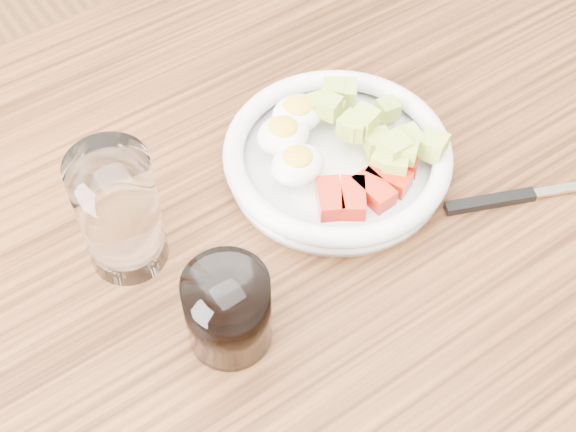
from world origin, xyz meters
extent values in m
cube|color=brown|center=(0.65, 0.35, 0.36)|extent=(0.07, 0.07, 0.73)
cube|color=brown|center=(0.00, 0.00, 0.75)|extent=(1.50, 0.90, 0.04)
cylinder|color=white|center=(0.08, 0.05, 0.78)|extent=(0.24, 0.24, 0.01)
torus|color=white|center=(0.08, 0.05, 0.79)|extent=(0.25, 0.25, 0.02)
cube|color=#B31D0B|center=(0.04, 0.01, 0.79)|extent=(0.04, 0.05, 0.02)
cube|color=#B31D0B|center=(0.06, 0.00, 0.79)|extent=(0.05, 0.05, 0.02)
cube|color=#B31D0B|center=(0.08, -0.01, 0.79)|extent=(0.03, 0.05, 0.02)
cube|color=#B31D0B|center=(0.11, 0.00, 0.79)|extent=(0.04, 0.05, 0.02)
cube|color=#B31D0B|center=(0.13, 0.01, 0.79)|extent=(0.05, 0.05, 0.02)
ellipsoid|color=white|center=(0.04, 0.10, 0.81)|extent=(0.06, 0.05, 0.03)
ellipsoid|color=yellow|center=(0.04, 0.10, 0.82)|extent=(0.03, 0.03, 0.01)
ellipsoid|color=white|center=(0.07, 0.11, 0.81)|extent=(0.06, 0.05, 0.03)
ellipsoid|color=yellow|center=(0.07, 0.11, 0.82)|extent=(0.03, 0.03, 0.01)
ellipsoid|color=white|center=(0.03, 0.06, 0.81)|extent=(0.06, 0.05, 0.03)
ellipsoid|color=yellow|center=(0.03, 0.06, 0.82)|extent=(0.03, 0.03, 0.01)
cube|color=#BACA4D|center=(0.10, 0.11, 0.81)|extent=(0.02, 0.02, 0.02)
cube|color=#BACA4D|center=(0.11, 0.01, 0.80)|extent=(0.03, 0.03, 0.03)
cube|color=#BACA4D|center=(0.12, 0.01, 0.82)|extent=(0.03, 0.03, 0.03)
cube|color=#BACA4D|center=(0.11, 0.06, 0.82)|extent=(0.03, 0.03, 0.02)
cube|color=#BACA4D|center=(0.13, 0.00, 0.82)|extent=(0.03, 0.03, 0.02)
cube|color=#BACA4D|center=(0.16, 0.07, 0.80)|extent=(0.02, 0.02, 0.02)
cube|color=#BACA4D|center=(0.12, 0.06, 0.82)|extent=(0.03, 0.03, 0.03)
cube|color=#BACA4D|center=(0.11, 0.06, 0.82)|extent=(0.03, 0.03, 0.02)
cube|color=#BACA4D|center=(0.10, 0.09, 0.82)|extent=(0.03, 0.03, 0.02)
cube|color=#BACA4D|center=(0.16, -0.01, 0.81)|extent=(0.03, 0.03, 0.03)
cube|color=#BACA4D|center=(0.12, 0.04, 0.80)|extent=(0.03, 0.03, 0.02)
cube|color=#BACA4D|center=(0.14, 0.01, 0.81)|extent=(0.03, 0.03, 0.03)
cube|color=#BACA4D|center=(0.12, 0.00, 0.81)|extent=(0.04, 0.04, 0.03)
cube|color=#BACA4D|center=(0.14, 0.01, 0.80)|extent=(0.03, 0.03, 0.02)
cube|color=#BACA4D|center=(0.12, 0.10, 0.80)|extent=(0.03, 0.03, 0.02)
cube|color=#BACA4D|center=(0.12, 0.11, 0.81)|extent=(0.03, 0.03, 0.02)
cube|color=#BACA4D|center=(0.15, 0.01, 0.81)|extent=(0.02, 0.02, 0.02)
cube|color=#BACA4D|center=(0.13, 0.11, 0.81)|extent=(0.04, 0.04, 0.03)
cube|color=black|center=(0.19, -0.08, 0.77)|extent=(0.10, 0.05, 0.01)
cube|color=silver|center=(0.26, -0.11, 0.77)|extent=(0.06, 0.03, 0.00)
cylinder|color=white|center=(-0.15, 0.08, 0.84)|extent=(0.08, 0.08, 0.14)
cylinder|color=white|center=(-0.12, -0.06, 0.81)|extent=(0.08, 0.08, 0.09)
cylinder|color=black|center=(-0.12, -0.06, 0.81)|extent=(0.07, 0.07, 0.08)
camera|label=1|loc=(-0.28, -0.38, 1.44)|focal=50.00mm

